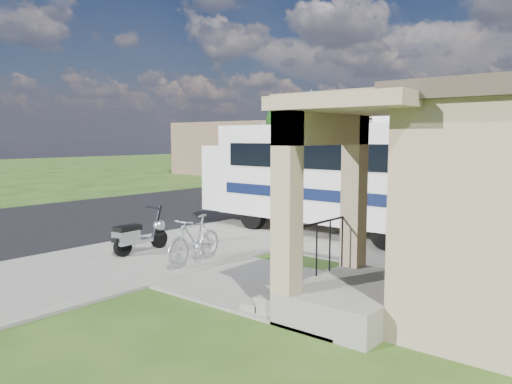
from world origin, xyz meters
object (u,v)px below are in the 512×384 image
Objects in this scene: scooter at (138,236)px; pickup_truck at (303,178)px; motorhome at (331,173)px; van at (364,169)px; garden_hose at (338,281)px; bicycle at (195,242)px; shrub at (455,213)px.

scooter is 0.29× the size of pickup_truck.
motorhome is 1.37× the size of van.
motorhome is 17.60m from van.
bicycle is at bearing -167.96° from garden_hose.
shrub is (4.35, -2.44, -0.50)m from motorhome.
van is at bearing 121.97° from shrub.
bicycle reaches higher than garden_hose.
motorhome is 3.23× the size of shrub.
pickup_truck is (-11.08, 10.94, -0.52)m from shrub.
motorhome reaches higher than bicycle.
shrub reaches higher than van.
scooter is at bearing 178.55° from bicycle.
van is at bearing 100.13° from bicycle.
motorhome is at bearing 78.41° from bicycle.
pickup_truck is 16.17m from garden_hose.
pickup_truck is 0.94× the size of van.
scooter is at bearing -110.46° from motorhome.
motorhome reaches higher than scooter.
shrub is at bearing 20.99° from scooter.
van reaches higher than pickup_truck.
garden_hose is (-1.47, -2.05, -1.21)m from shrub.
van is (-6.84, 21.22, 0.34)m from bicycle.
garden_hose is (5.00, 0.88, -0.39)m from scooter.
shrub is 1.56× the size of scooter.
pickup_truck is at bearing 135.37° from shrub.
shrub reaches higher than bicycle.
van reaches higher than bicycle.
motorhome reaches higher than van.
scooter is 1.78m from bicycle.
bicycle is 4.20× the size of garden_hose.
van reaches higher than scooter.
garden_hose is (3.23, 0.69, -0.43)m from bicycle.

